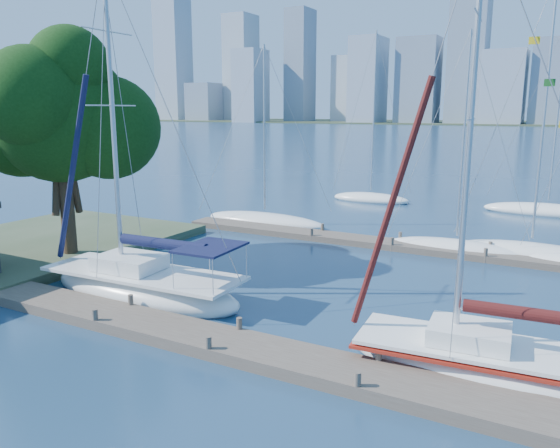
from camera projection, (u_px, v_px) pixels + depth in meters
The scene contains 11 objects.
ground at pixel (225, 349), 18.16m from camera, with size 700.00×700.00×0.00m, color navy.
near_dock at pixel (225, 344), 18.12m from camera, with size 26.00×2.00×0.40m, color #50443B.
far_dock at pixel (413, 247), 30.94m from camera, with size 30.00×1.80×0.36m, color #50443B.
tree at pixel (59, 111), 26.94m from camera, with size 9.11×8.29×11.70m.
sailboat_navy at pixel (143, 274), 23.02m from camera, with size 9.70×3.55×14.27m.
sailboat_maroon at pixel (489, 343), 16.12m from camera, with size 8.47×3.37×13.53m.
bg_boat_0 at pixel (265, 221), 37.87m from camera, with size 9.31×6.02×12.35m.
bg_boat_2 at pixel (456, 248), 30.50m from camera, with size 7.86×4.27×12.22m.
bg_boat_3 at pixel (531, 252), 29.35m from camera, with size 8.17×2.51×14.77m.
bg_boat_6 at pixel (371, 198), 47.31m from camera, with size 6.98×2.92×14.53m.
bg_boat_7 at pixel (548, 211), 41.35m from camera, with size 9.54×4.12×14.37m.
Camera 1 is at (9.69, -13.97, 7.83)m, focal length 35.00 mm.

